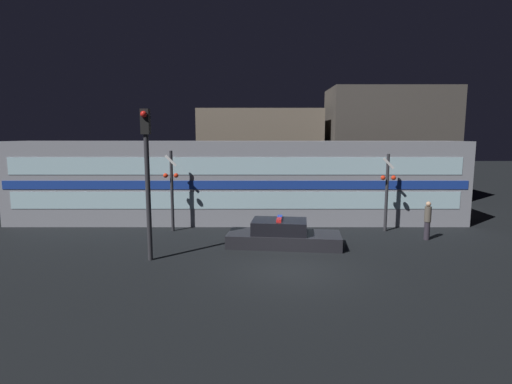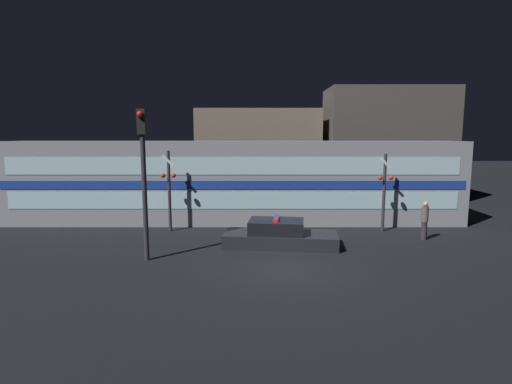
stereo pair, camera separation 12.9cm
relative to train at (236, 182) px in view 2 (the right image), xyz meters
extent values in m
plane|color=black|center=(2.22, -7.85, -2.17)|extent=(120.00, 120.00, 0.00)
cube|color=gray|center=(0.00, 0.01, 0.00)|extent=(23.95, 2.98, 4.35)
cube|color=#193899|center=(0.00, -1.49, 0.00)|extent=(23.47, 0.03, 0.43)
cube|color=silver|center=(0.00, -1.49, -0.78)|extent=(22.76, 0.02, 0.87)
cube|color=silver|center=(0.00, -1.49, 0.96)|extent=(22.76, 0.02, 0.87)
cube|color=black|center=(2.22, -4.95, -1.90)|extent=(4.91, 2.31, 0.56)
cube|color=black|center=(2.03, -4.93, -1.34)|extent=(2.44, 1.81, 0.56)
cube|color=red|center=(2.00, -5.19, -1.00)|extent=(0.26, 0.55, 0.12)
cube|color=blue|center=(2.07, -4.66, -1.00)|extent=(0.26, 0.55, 0.12)
cylinder|color=#2D2833|center=(8.72, -3.94, -1.76)|extent=(0.25, 0.25, 0.83)
cylinder|color=#595147|center=(8.72, -3.94, -1.01)|extent=(0.29, 0.29, 0.69)
sphere|color=tan|center=(8.72, -3.94, -0.55)|extent=(0.22, 0.22, 0.22)
cylinder|color=#2D2D33|center=(7.37, -2.30, -0.29)|extent=(0.15, 0.15, 3.78)
sphere|color=red|center=(7.12, -2.44, 0.47)|extent=(0.23, 0.23, 0.23)
sphere|color=red|center=(7.63, -2.44, 0.47)|extent=(0.23, 0.23, 0.23)
cube|color=white|center=(7.37, -2.39, 1.15)|extent=(0.58, 0.03, 0.58)
cylinder|color=#2D2D33|center=(-3.03, -2.25, -0.21)|extent=(0.15, 0.15, 3.92)
sphere|color=red|center=(-3.28, -2.39, 0.57)|extent=(0.23, 0.23, 0.23)
sphere|color=red|center=(-2.78, -2.39, 0.57)|extent=(0.23, 0.23, 0.23)
cube|color=white|center=(-3.03, -2.34, 1.28)|extent=(0.58, 0.03, 0.58)
cylinder|color=#2D2D33|center=(-2.92, -6.90, 0.17)|extent=(0.18, 0.18, 4.68)
cube|color=black|center=(-2.92, -6.90, 2.96)|extent=(0.30, 0.30, 0.90)
sphere|color=red|center=(-2.92, -7.10, 3.21)|extent=(0.23, 0.23, 0.23)
cube|color=#726656|center=(1.33, 8.98, 1.07)|extent=(8.79, 5.87, 6.49)
cube|color=#47423D|center=(10.48, 7.23, 1.78)|extent=(8.48, 4.41, 7.92)
camera|label=1|loc=(1.05, -21.40, 2.46)|focal=28.00mm
camera|label=2|loc=(1.18, -21.40, 2.46)|focal=28.00mm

